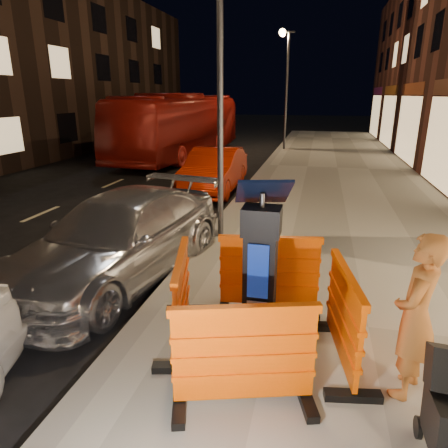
% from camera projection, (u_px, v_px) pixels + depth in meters
% --- Properties ---
extents(ground_plane, '(120.00, 120.00, 0.00)m').
position_uv_depth(ground_plane, '(157.00, 310.00, 5.97)').
color(ground_plane, black).
rests_on(ground_plane, ground).
extents(sidewalk, '(6.00, 60.00, 0.15)m').
position_uv_depth(sidewalk, '(368.00, 332.00, 5.29)').
color(sidewalk, gray).
rests_on(sidewalk, ground).
extents(kerb, '(0.30, 60.00, 0.15)m').
position_uv_depth(kerb, '(156.00, 306.00, 5.95)').
color(kerb, slate).
rests_on(kerb, ground).
extents(parking_kiosk, '(0.74, 0.74, 1.98)m').
position_uv_depth(parking_kiosk, '(260.00, 274.00, 4.52)').
color(parking_kiosk, black).
rests_on(parking_kiosk, sidewalk).
extents(barrier_front, '(1.53, 0.97, 1.11)m').
position_uv_depth(barrier_front, '(244.00, 358.00, 3.77)').
color(barrier_front, '#F45202').
rests_on(barrier_front, sidewalk).
extents(barrier_back, '(1.49, 0.80, 1.11)m').
position_uv_depth(barrier_back, '(269.00, 274.00, 5.53)').
color(barrier_back, '#F45202').
rests_on(barrier_back, sidewalk).
extents(barrier_kerbside, '(0.91, 1.52, 1.11)m').
position_uv_depth(barrier_kerbside, '(182.00, 299.00, 4.86)').
color(barrier_kerbside, '#F45202').
rests_on(barrier_kerbside, sidewalk).
extents(barrier_bldgside, '(0.82, 1.50, 1.11)m').
position_uv_depth(barrier_bldgside, '(343.00, 318.00, 4.45)').
color(barrier_bldgside, '#F45202').
rests_on(barrier_bldgside, sidewalk).
extents(car_silver, '(2.81, 5.18, 1.43)m').
position_uv_depth(car_silver, '(123.00, 275.00, 7.14)').
color(car_silver, silver).
rests_on(car_silver, ground).
extents(car_red, '(1.54, 4.29, 1.41)m').
position_uv_depth(car_red, '(214.00, 191.00, 13.30)').
color(car_red, '#A61C06').
rests_on(car_red, ground).
extents(bus_doubledecker, '(3.38, 11.40, 3.13)m').
position_uv_depth(bus_doubledecker, '(182.00, 157.00, 20.65)').
color(bus_doubledecker, maroon).
rests_on(bus_doubledecker, ground).
extents(man, '(0.64, 0.75, 1.73)m').
position_uv_depth(man, '(416.00, 317.00, 3.88)').
color(man, '#9A5724').
rests_on(man, sidewalk).
extents(street_lamp_mid, '(0.12, 0.12, 6.00)m').
position_uv_depth(street_lamp_mid, '(220.00, 90.00, 7.72)').
color(street_lamp_mid, '#3F3F44').
rests_on(street_lamp_mid, sidewalk).
extents(street_lamp_far, '(0.12, 0.12, 6.00)m').
position_uv_depth(street_lamp_far, '(286.00, 93.00, 21.60)').
color(street_lamp_far, '#3F3F44').
rests_on(street_lamp_far, sidewalk).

